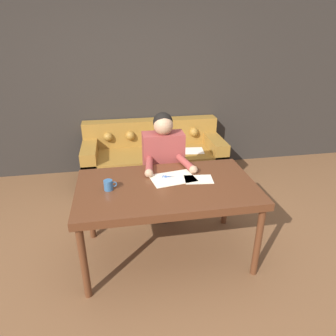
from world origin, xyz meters
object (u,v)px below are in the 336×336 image
at_px(couch, 154,158).
at_px(dining_table, 167,192).
at_px(scissors, 169,177).
at_px(person, 164,168).
at_px(mug, 109,185).

bearing_deg(couch, dining_table, -93.25).
bearing_deg(couch, scissors, -91.97).
xyz_separation_m(person, scissors, (-0.03, -0.47, 0.13)).
distance_m(dining_table, scissors, 0.17).
distance_m(person, scissors, 0.49).
distance_m(couch, mug, 1.88).
relative_size(person, mug, 11.11).
xyz_separation_m(person, mug, (-0.58, -0.62, 0.17)).
height_order(person, mug, person).
bearing_deg(dining_table, couch, 86.75).
bearing_deg(mug, couch, 70.56).
height_order(dining_table, couch, couch).
xyz_separation_m(dining_table, scissors, (0.04, 0.15, 0.07)).
bearing_deg(person, couch, 88.68).
bearing_deg(dining_table, scissors, 73.78).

